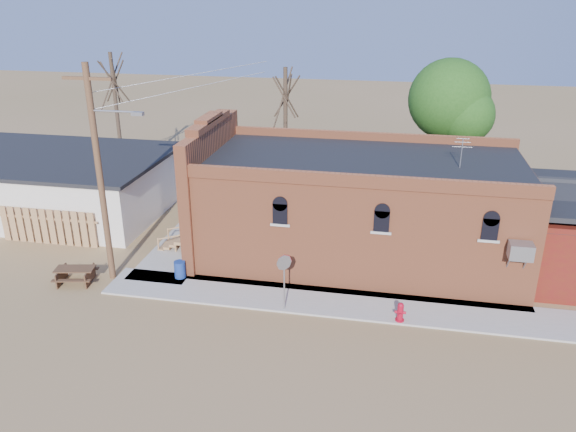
% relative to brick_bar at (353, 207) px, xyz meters
% --- Properties ---
extents(ground, '(120.00, 120.00, 0.00)m').
position_rel_brick_bar_xyz_m(ground, '(-1.64, -5.49, -2.34)').
color(ground, olive).
rests_on(ground, ground).
extents(sidewalk_south, '(19.00, 2.20, 0.08)m').
position_rel_brick_bar_xyz_m(sidewalk_south, '(-0.14, -4.59, -2.30)').
color(sidewalk_south, '#9E9991').
rests_on(sidewalk_south, ground).
extents(sidewalk_west, '(2.60, 10.00, 0.08)m').
position_rel_brick_bar_xyz_m(sidewalk_west, '(-7.94, 0.51, -2.30)').
color(sidewalk_west, '#9E9991').
rests_on(sidewalk_west, ground).
extents(brick_bar, '(16.40, 7.97, 6.30)m').
position_rel_brick_bar_xyz_m(brick_bar, '(0.00, 0.00, 0.00)').
color(brick_bar, '#B45B37').
rests_on(brick_bar, ground).
extents(wood_fence, '(5.20, 0.10, 1.80)m').
position_rel_brick_bar_xyz_m(wood_fence, '(-14.44, -1.69, -1.44)').
color(wood_fence, '#996445').
rests_on(wood_fence, ground).
extents(utility_pole, '(3.12, 0.26, 9.00)m').
position_rel_brick_bar_xyz_m(utility_pole, '(-9.79, -4.29, 2.43)').
color(utility_pole, '#492E1D').
rests_on(utility_pole, ground).
extents(tree_bare_near, '(2.80, 2.80, 7.65)m').
position_rel_brick_bar_xyz_m(tree_bare_near, '(-4.64, 7.51, 3.62)').
color(tree_bare_near, '#4B392A').
rests_on(tree_bare_near, ground).
extents(tree_bare_far, '(2.80, 2.80, 8.16)m').
position_rel_brick_bar_xyz_m(tree_bare_far, '(-15.64, 8.51, 4.02)').
color(tree_bare_far, '#4B392A').
rests_on(tree_bare_far, ground).
extents(tree_leafy, '(4.40, 4.40, 8.15)m').
position_rel_brick_bar_xyz_m(tree_leafy, '(4.36, 8.01, 3.59)').
color(tree_leafy, '#4B392A').
rests_on(tree_leafy, ground).
extents(fire_hydrant, '(0.43, 0.40, 0.76)m').
position_rel_brick_bar_xyz_m(fire_hydrant, '(2.29, -5.50, -1.89)').
color(fire_hydrant, '#A0091E').
rests_on(fire_hydrant, sidewalk_south).
extents(stop_sign, '(0.50, 0.45, 2.29)m').
position_rel_brick_bar_xyz_m(stop_sign, '(-2.08, -5.49, -0.50)').
color(stop_sign, gray).
rests_on(stop_sign, sidewalk_south).
extents(trash_barrel, '(0.62, 0.62, 0.74)m').
position_rel_brick_bar_xyz_m(trash_barrel, '(-6.94, -3.85, -1.89)').
color(trash_barrel, navy).
rests_on(trash_barrel, sidewalk_west).
extents(picnic_table, '(1.80, 1.49, 0.67)m').
position_rel_brick_bar_xyz_m(picnic_table, '(-11.14, -4.99, -1.90)').
color(picnic_table, '#4A2F1D').
rests_on(picnic_table, ground).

